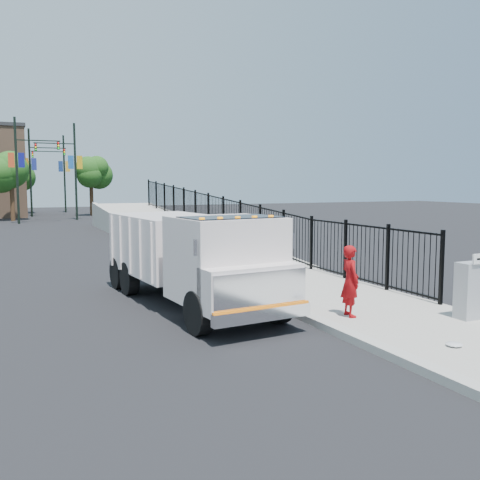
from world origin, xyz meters
name	(u,v)px	position (x,y,z in m)	size (l,w,h in m)	color
ground	(275,306)	(0.00, 0.00, 0.00)	(120.00, 120.00, 0.00)	black
sidewalk	(387,314)	(1.93, -2.00, 0.06)	(3.55, 12.00, 0.12)	#9E998E
curb	(317,321)	(0.00, -2.00, 0.08)	(0.30, 12.00, 0.16)	#ADAAA3
ramp	(171,240)	(2.12, 16.00, 0.00)	(3.95, 24.00, 1.70)	#9E998E
iron_fence	(223,229)	(3.55, 12.00, 0.90)	(0.10, 28.00, 1.80)	black
truck	(192,253)	(-1.89, 0.84, 1.35)	(2.86, 7.19, 2.40)	black
worker	(350,281)	(0.83, -2.03, 0.92)	(0.59, 0.38, 1.60)	#940A0D
utility_cabinet	(469,291)	(3.10, -3.28, 0.75)	(0.55, 0.40, 1.25)	gray
arrow_sign	(479,259)	(3.10, -3.50, 1.48)	(0.35, 0.04, 0.22)	white
debris	(454,344)	(1.25, -4.67, 0.16)	(0.30, 0.30, 0.08)	silver
light_pole_0	(21,166)	(-4.65, 32.09, 4.36)	(3.77, 0.22, 8.00)	black
light_pole_1	(72,167)	(-0.67, 34.70, 4.36)	(3.78, 0.22, 8.00)	black
light_pole_2	(34,169)	(-3.26, 40.95, 4.36)	(3.78, 0.22, 8.00)	black
light_pole_3	(61,171)	(-0.24, 46.99, 4.36)	(3.77, 0.22, 8.00)	black
tree_0	(11,172)	(-5.29, 35.55, 3.97)	(3.10, 3.10, 5.55)	#382314
tree_1	(91,174)	(1.74, 40.38, 3.93)	(2.46, 2.46, 5.23)	#382314
tree_2	(16,174)	(-4.56, 47.01, 3.97)	(3.32, 3.32, 5.66)	#382314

